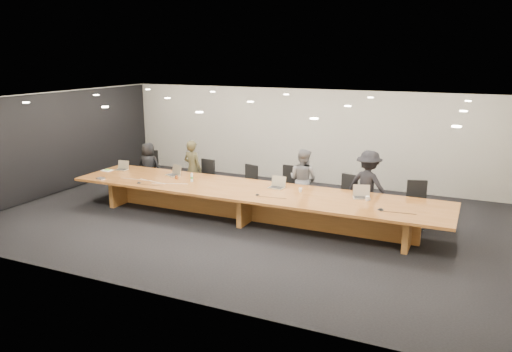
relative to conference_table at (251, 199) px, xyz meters
The scene contains 28 objects.
ground 0.52m from the conference_table, ahead, with size 12.00×12.00×0.00m, color black.
back_wall 4.10m from the conference_table, 90.00° to the left, with size 12.00×0.02×2.80m, color beige.
left_wall_panel 6.00m from the conference_table, behind, with size 0.08×7.84×2.74m, color black.
conference_table is the anchor object (origin of this frame).
chair_far_left 4.02m from the conference_table, 161.92° to the left, with size 0.57×0.57×1.13m, color black, non-canonical shape.
chair_left 2.34m from the conference_table, 148.07° to the left, with size 0.53×0.53×1.03m, color black, non-canonical shape.
chair_mid_left 1.49m from the conference_table, 119.34° to the left, with size 0.51×0.51×0.99m, color black, non-canonical shape.
chair_mid_right 1.38m from the conference_table, 73.28° to the left, with size 0.54×0.54×1.07m, color black, non-canonical shape.
chair_right 2.29m from the conference_table, 33.04° to the left, with size 0.51×0.51×1.01m, color black, non-canonical shape.
chair_far_right 3.77m from the conference_table, 17.83° to the left, with size 0.54×0.54×1.05m, color black, non-canonical shape.
person_a 3.96m from the conference_table, 162.23° to the left, with size 0.67×0.44×1.37m, color black.
person_b 2.57m from the conference_table, 153.11° to the left, with size 0.57×0.37×1.56m, color #302D1A.
person_c 1.54m from the conference_table, 56.45° to the left, with size 0.75×0.59×1.55m, color #59595B.
person_d 2.76m from the conference_table, 26.32° to the left, with size 1.06×0.61×1.65m, color black.
laptop_a 4.04m from the conference_table, behind, with size 0.32×0.23×0.25m, color #C4B695, non-canonical shape.
laptop_b 2.44m from the conference_table, behind, with size 0.36×0.26×0.28m, color tan, non-canonical shape.
laptop_d 0.71m from the conference_table, 33.47° to the left, with size 0.36×0.26×0.28m, color #B8AC8C, non-canonical shape.
laptop_e 2.56m from the conference_table, ahead, with size 0.37×0.27×0.29m, color #C3B095, non-canonical shape.
water_bottle 1.65m from the conference_table, behind, with size 0.06×0.06×0.20m, color silver.
amber_mug 2.13m from the conference_table, behind, with size 0.07×0.07×0.09m, color #683112.
paper_cup_near 1.19m from the conference_table, 13.06° to the left, with size 0.08×0.08×0.09m, color silver.
paper_cup_far 2.69m from the conference_table, ahead, with size 0.08×0.08×0.10m, color silver.
notepad 4.32m from the conference_table, behind, with size 0.27×0.21×0.02m, color white.
lime_gadget 4.30m from the conference_table, behind, with size 0.14×0.08×0.02m, color #5AB22F.
av_box 3.91m from the conference_table, 169.90° to the right, with size 0.19×0.14×0.03m, color #A9A9AD.
mic_left 2.79m from the conference_table, 167.26° to the right, with size 0.11×0.11×0.03m, color black.
mic_center 0.56m from the conference_table, 47.54° to the right, with size 0.10×0.10×0.03m, color black.
mic_right 3.08m from the conference_table, ahead, with size 0.13×0.13×0.03m, color black.
Camera 1 is at (4.75, -10.09, 3.83)m, focal length 35.00 mm.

